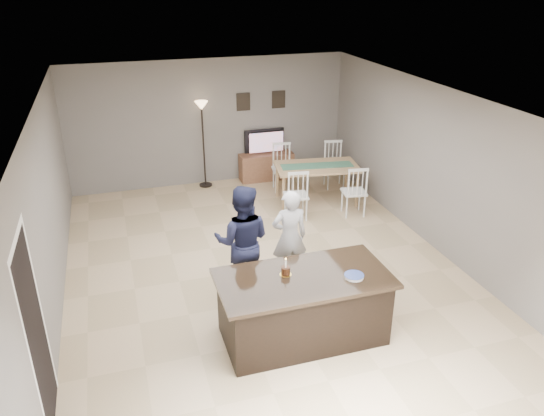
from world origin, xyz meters
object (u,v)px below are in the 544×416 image
object	(u,v)px
dining_table	(317,172)
plate_stack	(354,276)
birthday_cake	(286,271)
tv_console	(266,166)
television	(265,142)
man	(243,242)
kitchen_island	(303,307)
floor_lamp	(202,121)
woman	(289,237)

from	to	relation	value
dining_table	plate_stack	bearing A→B (deg)	-97.37
birthday_cake	dining_table	world-z (taller)	birthday_cake
tv_console	television	bearing A→B (deg)	90.00
man	plate_stack	size ratio (longest dim) A/B	6.92
kitchen_island	plate_stack	xyz separation A→B (m)	(0.58, -0.20, 0.46)
television	man	xyz separation A→B (m)	(-1.67, -4.42, -0.02)
tv_console	floor_lamp	world-z (taller)	floor_lamp
woman	television	bearing A→B (deg)	-99.60
plate_stack	birthday_cake	bearing A→B (deg)	158.00
tv_console	floor_lamp	distance (m)	1.81
television	dining_table	bearing A→B (deg)	110.62
kitchen_island	dining_table	xyz separation A→B (m)	(1.80, 4.05, 0.19)
television	plate_stack	world-z (taller)	television
plate_stack	dining_table	bearing A→B (deg)	73.99
television	plate_stack	size ratio (longest dim) A/B	3.74
man	birthday_cake	world-z (taller)	man
television	dining_table	world-z (taller)	television
kitchen_island	tv_console	size ratio (longest dim) A/B	1.79
dining_table	kitchen_island	bearing A→B (deg)	-105.35
plate_stack	floor_lamp	size ratio (longest dim) A/B	0.13
birthday_cake	plate_stack	size ratio (longest dim) A/B	0.96
tv_console	television	size ratio (longest dim) A/B	1.31
kitchen_island	birthday_cake	distance (m)	0.55
tv_console	plate_stack	size ratio (longest dim) A/B	4.91
kitchen_island	woman	distance (m)	1.41
man	floor_lamp	xyz separation A→B (m)	(0.27, 4.36, 0.61)
television	dining_table	size ratio (longest dim) A/B	0.44
kitchen_island	floor_lamp	bearing A→B (deg)	92.02
television	plate_stack	bearing A→B (deg)	83.96
tv_console	birthday_cake	distance (m)	5.67
tv_console	plate_stack	bearing A→B (deg)	-96.12
floor_lamp	kitchen_island	bearing A→B (deg)	-87.98
television	birthday_cake	bearing A→B (deg)	75.79
tv_console	television	xyz separation A→B (m)	(0.00, 0.07, 0.56)
birthday_cake	floor_lamp	distance (m)	5.49
plate_stack	dining_table	size ratio (longest dim) A/B	0.12
tv_console	floor_lamp	bearing A→B (deg)	179.61
kitchen_island	woman	bearing A→B (deg)	78.17
birthday_cake	dining_table	bearing A→B (deg)	63.04
plate_stack	tv_console	bearing A→B (deg)	83.88
woman	man	size ratio (longest dim) A/B	0.87
tv_console	birthday_cake	size ratio (longest dim) A/B	5.12
television	woman	size ratio (longest dim) A/B	0.62
television	man	distance (m)	4.73
floor_lamp	birthday_cake	bearing A→B (deg)	-90.02
tv_console	plate_stack	xyz separation A→B (m)	(-0.62, -5.77, 0.62)
birthday_cake	dining_table	size ratio (longest dim) A/B	0.11
tv_console	woman	xyz separation A→B (m)	(-0.92, -4.22, 0.44)
kitchen_island	tv_console	world-z (taller)	kitchen_island
kitchen_island	tv_console	distance (m)	5.70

